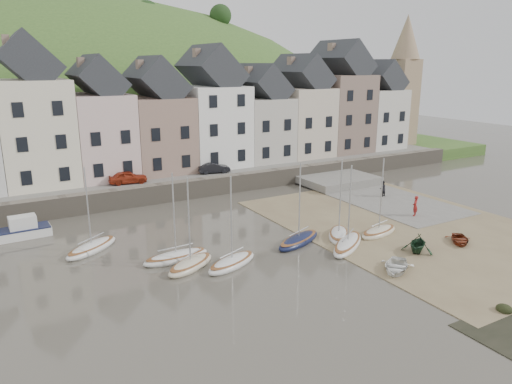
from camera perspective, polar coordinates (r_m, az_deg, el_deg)
ground at (r=34.39m, az=5.03°, el=-7.10°), size 160.00×160.00×0.00m
quay_land at (r=62.07m, az=-12.07°, el=3.43°), size 90.00×30.00×1.50m
quay_street at (r=51.30m, az=-8.10°, el=2.10°), size 70.00×7.00×0.10m
seawall at (r=48.31m, az=-6.52°, el=0.55°), size 70.00×1.20×1.80m
beach at (r=41.33m, az=17.69°, el=-3.88°), size 18.00×26.00×0.06m
slipway at (r=49.38m, az=14.07°, el=-0.51°), size 8.00×18.00×0.12m
hillside at (r=92.38m, az=-19.86°, el=-5.40°), size 134.40×84.00×84.00m
townhouse_terrace at (r=54.21m, az=-7.99°, el=8.99°), size 61.05×8.00×13.93m
church_spire at (r=72.85m, az=17.19°, el=12.96°), size 4.00×4.00×18.00m
sailboat_0 at (r=36.29m, az=-18.99°, el=-6.25°), size 4.72×4.02×6.32m
sailboat_1 at (r=33.21m, az=-9.52°, el=-7.61°), size 4.77×1.79×6.32m
sailboat_2 at (r=31.87m, az=-7.80°, el=-8.53°), size 4.35×3.37×6.32m
sailboat_3 at (r=31.92m, az=-2.89°, el=-8.37°), size 4.59×3.09×6.32m
sailboat_4 at (r=35.61m, az=10.86°, el=-6.09°), size 5.28×4.34×6.32m
sailboat_5 at (r=35.85m, az=5.11°, el=-5.72°), size 5.08×3.32×6.32m
sailboat_6 at (r=37.36m, az=9.83°, el=-5.00°), size 3.71×3.92×6.32m
sailboat_7 at (r=38.63m, az=14.42°, el=-4.59°), size 4.28×2.41×6.32m
motorboat_2 at (r=40.91m, az=-26.83°, el=-4.20°), size 5.57×1.96×1.70m
rowboat_white at (r=32.28m, az=16.32°, el=-8.51°), size 3.71×3.54×0.62m
rowboat_green at (r=35.72m, az=18.74°, el=-5.79°), size 3.25×3.14×1.31m
rowboat_red at (r=38.67m, az=23.10°, el=-5.24°), size 3.09×3.12×0.53m
person_red at (r=43.67m, az=18.44°, el=-1.58°), size 0.77×0.71×1.77m
person_dark at (r=49.15m, az=14.82°, el=0.40°), size 0.89×0.76×1.59m
car_left at (r=48.21m, az=-15.02°, el=1.71°), size 3.82×1.98×1.24m
car_right at (r=51.27m, az=-5.02°, el=2.88°), size 3.52×1.79×1.11m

